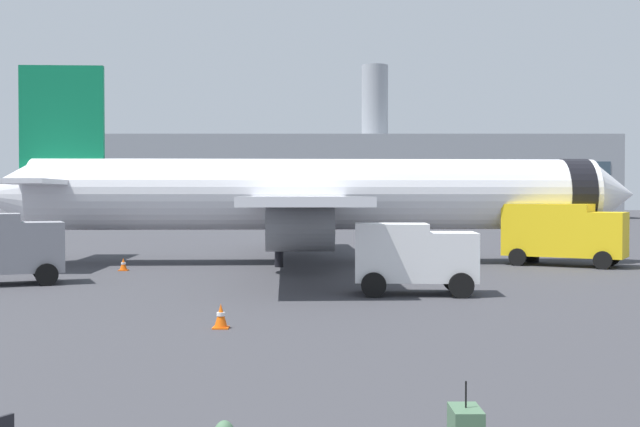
% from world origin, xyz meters
% --- Properties ---
extents(airplane_at_gate, '(35.72, 32.18, 10.50)m').
position_xyz_m(airplane_at_gate, '(-0.33, 38.41, 3.66)').
color(airplane_at_gate, white).
rests_on(airplane_at_gate, ground).
extents(service_truck, '(5.28, 3.97, 2.90)m').
position_xyz_m(service_truck, '(-12.93, 27.86, 1.61)').
color(service_truck, gray).
rests_on(service_truck, ground).
extents(fuel_truck, '(6.41, 5.01, 3.20)m').
position_xyz_m(fuel_truck, '(12.67, 36.74, 1.77)').
color(fuel_truck, yellow).
rests_on(fuel_truck, ground).
extents(cargo_van, '(4.50, 2.52, 2.60)m').
position_xyz_m(cargo_van, '(3.52, 24.74, 1.45)').
color(cargo_van, white).
rests_on(cargo_van, ground).
extents(safety_cone_near, '(0.44, 0.44, 0.61)m').
position_xyz_m(safety_cone_near, '(-9.41, 33.96, 0.30)').
color(safety_cone_near, '#F2590C').
rests_on(safety_cone_near, ground).
extents(safety_cone_mid, '(0.44, 0.44, 0.68)m').
position_xyz_m(safety_cone_mid, '(-2.60, 17.25, 0.33)').
color(safety_cone_mid, '#F2590C').
rests_on(safety_cone_mid, ground).
extents(safety_cone_far, '(0.44, 0.44, 0.66)m').
position_xyz_m(safety_cone_far, '(14.62, 36.88, 0.32)').
color(safety_cone_far, '#F2590C').
rests_on(safety_cone_far, ground).
extents(terminal_building, '(90.66, 16.77, 25.37)m').
position_xyz_m(terminal_building, '(2.57, 128.13, 6.83)').
color(terminal_building, gray).
rests_on(terminal_building, ground).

